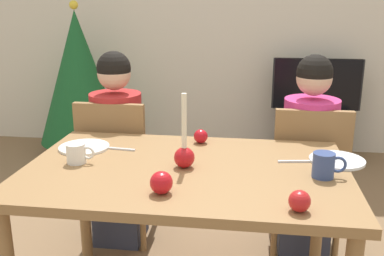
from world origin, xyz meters
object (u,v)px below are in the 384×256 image
person_right_child (308,162)px  dining_table (186,185)px  chair_left (117,164)px  christmas_tree (79,77)px  plate_left (84,147)px  mug_left (77,153)px  person_left_child (118,153)px  tv_stand (313,134)px  tv (317,84)px  candle_centerpiece (184,153)px  chair_right (308,173)px  apple_by_right_mug (161,183)px  apple_near_candle (201,136)px  apple_by_left_plate (300,201)px  plate_right (337,160)px  mug_right (324,165)px

person_right_child → dining_table: bearing=-133.1°
chair_left → christmas_tree: 1.76m
plate_left → mug_left: (0.04, -0.19, 0.04)m
person_left_child → tv_stand: bearing=50.8°
dining_table → tv_stand: dining_table is taller
tv → person_right_child: bearing=-98.4°
candle_centerpiece → dining_table: bearing=4.4°
chair_right → apple_by_right_mug: bearing=-126.2°
chair_left → apple_near_candle: size_ratio=12.72×
christmas_tree → plate_left: (0.81, -1.96, 0.01)m
plate_left → apple_by_left_plate: (0.98, -0.54, 0.03)m
mug_left → apple_by_left_plate: (0.94, -0.35, -0.01)m
plate_left → christmas_tree: bearing=112.4°
person_right_child → plate_left: 1.23m
chair_right → candle_centerpiece: candle_centerpiece is taller
person_left_child → apple_near_candle: 0.65m
apple_near_candle → apple_by_right_mug: 0.63m
dining_table → plate_left: size_ratio=5.75×
chair_left → candle_centerpiece: size_ratio=2.75×
apple_by_right_mug → plate_right: bearing=32.0°
tv → plate_right: tv is taller
plate_right → apple_by_right_mug: (-0.71, -0.44, 0.04)m
christmas_tree → apple_by_right_mug: (1.29, -2.42, 0.04)m
chair_right → mug_left: (-1.08, -0.62, 0.28)m
tv_stand → apple_by_left_plate: apple_by_left_plate is taller
plate_left → dining_table: bearing=-19.0°
plate_right → dining_table: bearing=-165.9°
mug_right → plate_left: bearing=169.1°
plate_left → person_left_child: bearing=87.4°
dining_table → apple_near_candle: 0.37m
candle_centerpiece → plate_right: bearing=14.0°
dining_table → apple_near_candle: apple_near_candle is taller
person_left_child → person_right_child: (1.11, 0.00, 0.00)m
chair_left → candle_centerpiece: bearing=-50.4°
dining_table → mug_left: size_ratio=10.93×
chair_right → person_left_child: size_ratio=0.77×
chair_left → chair_right: bearing=0.0°
tv → christmas_tree: bearing=-175.8°
christmas_tree → dining_table: bearing=-58.0°
tv_stand → christmas_tree: size_ratio=0.44×
apple_by_left_plate → apple_by_right_mug: (-0.50, 0.08, 0.01)m
candle_centerpiece → apple_by_left_plate: size_ratio=4.26×
mug_right → apple_by_left_plate: size_ratio=1.78×
dining_table → apple_by_right_mug: apple_by_right_mug is taller
mug_left → person_left_child: bearing=92.0°
chair_left → apple_by_right_mug: (0.46, -0.88, 0.28)m
mug_right → apple_by_right_mug: mug_right is taller
christmas_tree → mug_left: (0.85, -2.15, 0.05)m
apple_by_left_plate → tv_stand: bearing=81.5°
chair_right → candle_centerpiece: 0.91m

